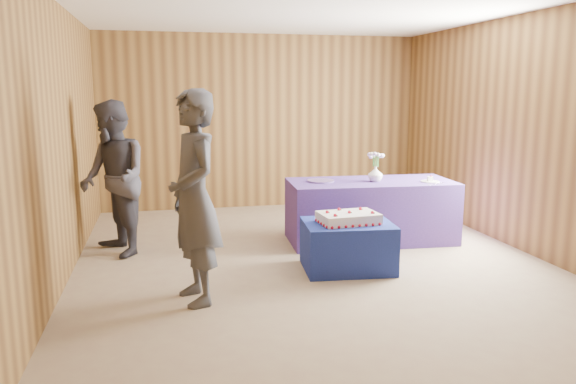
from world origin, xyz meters
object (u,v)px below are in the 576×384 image
object	(u,v)px
sheet_cake	(348,218)
serving_table	(370,211)
guest_left	(194,198)
cake_table	(347,246)
guest_right	(114,179)
vase	(375,174)

from	to	relation	value
sheet_cake	serving_table	bearing A→B (deg)	53.71
sheet_cake	guest_left	xyz separation A→B (m)	(-1.58, -0.54, 0.38)
cake_table	serving_table	xyz separation A→B (m)	(0.64, 1.02, 0.12)
serving_table	guest_right	xyz separation A→B (m)	(-3.02, 0.05, 0.50)
serving_table	sheet_cake	distance (m)	1.24
guest_left	guest_right	bearing A→B (deg)	-168.42
sheet_cake	guest_right	xyz separation A→B (m)	(-2.38, 1.09, 0.32)
guest_right	sheet_cake	bearing A→B (deg)	41.68
vase	cake_table	bearing A→B (deg)	-124.51
cake_table	vase	world-z (taller)	vase
serving_table	guest_right	distance (m)	3.06
serving_table	vase	xyz separation A→B (m)	(0.04, -0.04, 0.47)
cake_table	serving_table	world-z (taller)	serving_table
sheet_cake	guest_left	bearing A→B (deg)	-165.99
sheet_cake	guest_right	size ratio (longest dim) A/B	0.37
cake_table	vase	size ratio (longest dim) A/B	4.89
cake_table	vase	xyz separation A→B (m)	(0.67, 0.98, 0.59)
guest_left	sheet_cake	bearing A→B (deg)	94.28
serving_table	vase	world-z (taller)	vase
serving_table	sheet_cake	bearing A→B (deg)	-118.32
cake_table	sheet_cake	xyz separation A→B (m)	(-0.00, -0.02, 0.30)
cake_table	guest_right	world-z (taller)	guest_right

